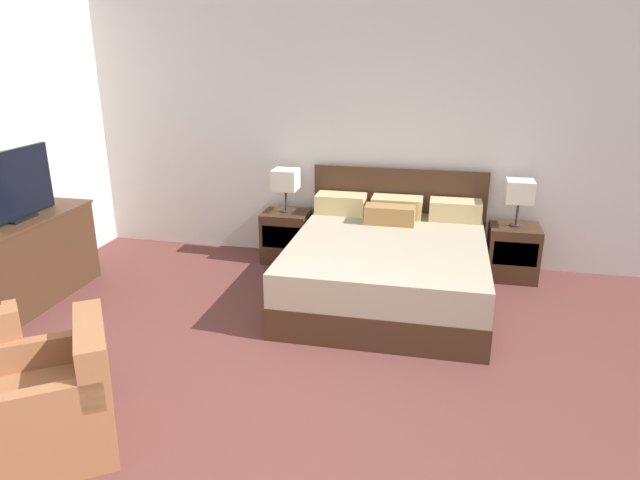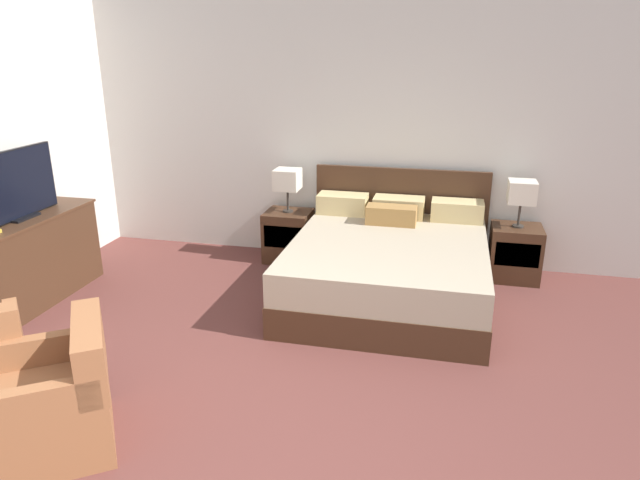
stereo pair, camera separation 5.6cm
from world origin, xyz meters
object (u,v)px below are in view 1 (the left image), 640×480
(table_lamp_right, at_px, (520,192))
(dresser, at_px, (28,260))
(bed, at_px, (388,265))
(nightstand_right, at_px, (513,252))
(table_lamp_left, at_px, (285,180))
(armchair_companion, at_px, (56,405))
(nightstand_left, at_px, (287,236))
(tv, at_px, (13,187))

(table_lamp_right, bearing_deg, dresser, -160.35)
(bed, height_order, nightstand_right, bed)
(bed, xyz_separation_m, table_lamp_right, (1.18, 0.72, 0.58))
(nightstand_right, relative_size, table_lamp_left, 1.18)
(dresser, bearing_deg, table_lamp_right, 19.65)
(armchair_companion, bearing_deg, nightstand_left, 81.98)
(dresser, relative_size, tv, 1.53)
(table_lamp_left, bearing_deg, nightstand_right, -0.04)
(nightstand_left, relative_size, table_lamp_left, 1.18)
(bed, distance_m, tv, 3.36)
(nightstand_right, xyz_separation_m, armchair_companion, (-2.82, -3.27, 0.01))
(bed, height_order, armchair_companion, bed)
(bed, relative_size, tv, 2.17)
(table_lamp_right, distance_m, tv, 4.61)
(nightstand_left, height_order, tv, tv)
(table_lamp_right, height_order, tv, tv)
(table_lamp_left, relative_size, armchair_companion, 0.48)
(nightstand_left, bearing_deg, tv, -141.55)
(nightstand_left, height_order, armchair_companion, armchair_companion)
(table_lamp_right, bearing_deg, armchair_companion, -130.75)
(dresser, relative_size, armchair_companion, 1.51)
(nightstand_left, distance_m, dresser, 2.52)
(bed, relative_size, table_lamp_right, 4.40)
(table_lamp_right, height_order, dresser, table_lamp_right)
(nightstand_left, xyz_separation_m, table_lamp_left, (0.00, 0.00, 0.62))
(armchair_companion, bearing_deg, tv, 131.83)
(dresser, bearing_deg, table_lamp_left, 38.01)
(nightstand_left, height_order, table_lamp_left, table_lamp_left)
(table_lamp_right, bearing_deg, bed, -148.41)
(table_lamp_right, bearing_deg, nightstand_left, -179.96)
(nightstand_left, distance_m, armchair_companion, 3.30)
(nightstand_right, distance_m, armchair_companion, 4.31)
(nightstand_left, bearing_deg, bed, -31.55)
(nightstand_left, height_order, table_lamp_right, table_lamp_right)
(nightstand_left, relative_size, nightstand_right, 1.00)
(table_lamp_left, relative_size, table_lamp_right, 1.00)
(table_lamp_right, relative_size, tv, 0.49)
(bed, bearing_deg, tv, -164.96)
(bed, distance_m, armchair_companion, 3.03)
(nightstand_left, bearing_deg, table_lamp_right, 0.04)
(nightstand_left, height_order, nightstand_right, same)
(bed, height_order, dresser, bed)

